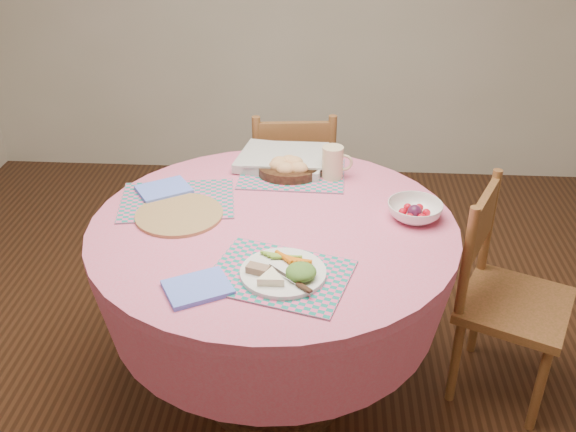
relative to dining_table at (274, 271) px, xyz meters
name	(u,v)px	position (x,y,z in m)	size (l,w,h in m)	color
ground	(275,387)	(0.00, 0.00, -0.56)	(4.00, 4.00, 0.00)	#331C0F
dining_table	(274,271)	(0.00, 0.00, 0.00)	(1.24, 1.24, 0.75)	#DD678F
chair_right	(504,292)	(0.83, 0.09, -0.12)	(0.50, 0.51, 0.84)	brown
chair_back	(293,190)	(0.02, 0.83, -0.11)	(0.44, 0.42, 0.86)	brown
placemat_front	(279,275)	(0.04, -0.31, 0.20)	(0.40, 0.30, 0.01)	#168074
placemat_left	(177,200)	(-0.36, 0.14, 0.20)	(0.40, 0.30, 0.01)	#168074
placemat_back	(292,174)	(0.04, 0.38, 0.20)	(0.40, 0.30, 0.01)	#168074
wicker_trivet	(179,215)	(-0.33, 0.03, 0.20)	(0.30, 0.30, 0.01)	olive
napkin_near	(198,288)	(-0.18, -0.39, 0.20)	(0.18, 0.14, 0.01)	#617EFB
napkin_far	(164,189)	(-0.42, 0.19, 0.21)	(0.18, 0.14, 0.01)	#617EFB
dinner_plate	(286,271)	(0.06, -0.31, 0.22)	(0.25, 0.25, 0.05)	white
bread_bowl	(288,167)	(0.03, 0.36, 0.23)	(0.23, 0.23, 0.08)	black
latte_mug	(333,162)	(0.20, 0.35, 0.26)	(0.12, 0.08, 0.12)	beige
fruit_bowl	(415,211)	(0.48, 0.07, 0.22)	(0.19, 0.19, 0.06)	white
newspaper_stack	(283,159)	(0.00, 0.46, 0.22)	(0.38, 0.32, 0.04)	silver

